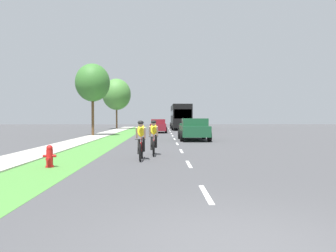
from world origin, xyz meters
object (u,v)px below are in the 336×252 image
(fire_hydrant_red, at_px, (50,156))
(street_tree_near, at_px, (93,83))
(pickup_dark_green, at_px, (194,129))
(sedan_maroon, at_px, (158,126))
(street_tree_far, at_px, (117,94))
(suv_white, at_px, (175,121))
(cyclist_lead, at_px, (141,140))
(cyclist_trailing, at_px, (154,137))
(bus_black, at_px, (180,116))

(fire_hydrant_red, distance_m, street_tree_near, 20.28)
(pickup_dark_green, xyz_separation_m, sedan_maroon, (-2.83, 12.52, -0.06))
(fire_hydrant_red, bearing_deg, street_tree_far, 94.53)
(suv_white, xyz_separation_m, street_tree_near, (-9.11, -34.05, 4.00))
(cyclist_lead, height_order, cyclist_trailing, same)
(cyclist_lead, xyz_separation_m, cyclist_trailing, (0.46, 1.66, 0.00))
(fire_hydrant_red, distance_m, pickup_dark_green, 14.83)
(sedan_maroon, relative_size, street_tree_near, 0.64)
(fire_hydrant_red, height_order, street_tree_far, street_tree_far)
(cyclist_lead, relative_size, sedan_maroon, 0.40)
(sedan_maroon, height_order, street_tree_far, street_tree_far)
(bus_black, distance_m, street_tree_far, 10.22)
(street_tree_far, bearing_deg, street_tree_near, -88.88)
(pickup_dark_green, relative_size, suv_white, 1.09)
(cyclist_trailing, distance_m, bus_black, 32.83)
(bus_black, distance_m, street_tree_near, 19.22)
(bus_black, bearing_deg, street_tree_near, -118.71)
(bus_black, xyz_separation_m, suv_white, (-0.01, 17.39, -1.03))
(pickup_dark_green, xyz_separation_m, street_tree_near, (-8.88, 6.12, 4.12))
(suv_white, bearing_deg, street_tree_far, -121.67)
(street_tree_far, bearing_deg, sedan_maroon, -62.41)
(cyclist_trailing, distance_m, street_tree_far, 35.56)
(cyclist_trailing, bearing_deg, sedan_maroon, 90.17)
(street_tree_near, bearing_deg, cyclist_trailing, -69.10)
(suv_white, relative_size, street_tree_near, 0.70)
(sedan_maroon, height_order, bus_black, bus_black)
(pickup_dark_green, relative_size, street_tree_far, 0.68)
(pickup_dark_green, distance_m, suv_white, 40.17)
(street_tree_far, bearing_deg, bus_black, -12.05)
(pickup_dark_green, distance_m, bus_black, 22.80)
(fire_hydrant_red, distance_m, suv_white, 54.01)
(bus_black, height_order, street_tree_far, street_tree_far)
(sedan_maroon, relative_size, bus_black, 0.37)
(cyclist_trailing, bearing_deg, suv_white, 86.57)
(suv_white, xyz_separation_m, street_tree_far, (-9.48, -15.37, 4.25))
(cyclist_lead, relative_size, suv_white, 0.37)
(cyclist_trailing, distance_m, suv_white, 50.15)
(bus_black, height_order, suv_white, bus_black)
(street_tree_near, xyz_separation_m, street_tree_far, (-0.37, 18.68, 0.25))
(cyclist_trailing, relative_size, street_tree_near, 0.26)
(pickup_dark_green, height_order, bus_black, bus_black)
(fire_hydrant_red, bearing_deg, street_tree_near, 97.75)
(cyclist_lead, relative_size, street_tree_far, 0.23)
(fire_hydrant_red, xyz_separation_m, cyclist_lead, (2.99, 1.90, 0.44))
(fire_hydrant_red, relative_size, cyclist_trailing, 0.44)
(bus_black, bearing_deg, pickup_dark_green, -90.61)
(cyclist_trailing, bearing_deg, cyclist_lead, -105.52)
(street_tree_far, bearing_deg, fire_hydrant_red, -85.47)
(street_tree_near, relative_size, street_tree_far, 0.89)
(fire_hydrant_red, height_order, cyclist_trailing, cyclist_trailing)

